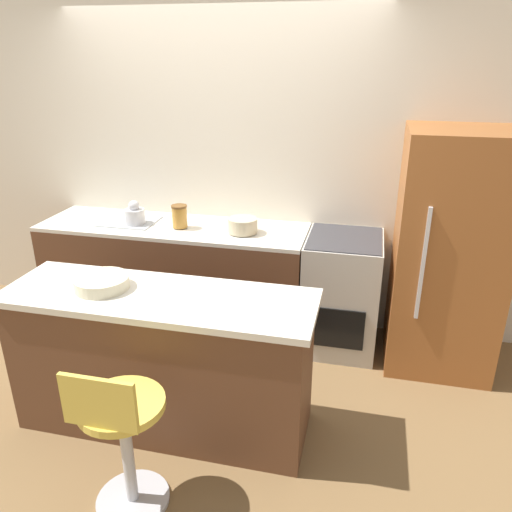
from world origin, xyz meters
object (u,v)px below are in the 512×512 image
at_px(refrigerator, 448,253).
at_px(stool_chair, 122,436).
at_px(oven_range, 341,293).
at_px(kettle, 135,215).
at_px(mixing_bowl, 243,225).

relative_size(refrigerator, stool_chair, 1.93).
height_order(oven_range, kettle, kettle).
distance_m(kettle, mixing_bowl, 0.89).
bearing_deg(oven_range, kettle, -178.39).
relative_size(refrigerator, mixing_bowl, 7.63).
distance_m(refrigerator, mixing_bowl, 1.49).
bearing_deg(refrigerator, kettle, -179.76).
bearing_deg(mixing_bowl, stool_chair, -94.72).
distance_m(refrigerator, stool_chair, 2.45).
height_order(kettle, mixing_bowl, kettle).
relative_size(oven_range, kettle, 4.74).
xyz_separation_m(oven_range, mixing_bowl, (-0.77, -0.05, 0.51)).
bearing_deg(refrigerator, mixing_bowl, -179.62).
xyz_separation_m(refrigerator, stool_chair, (-1.64, -1.78, -0.41)).
relative_size(refrigerator, kettle, 9.04).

